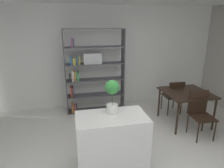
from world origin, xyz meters
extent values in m
plane|color=silver|center=(0.00, 0.00, 0.00)|extent=(9.10, 9.10, 0.00)
cube|color=white|center=(0.00, 2.71, 1.35)|extent=(6.62, 0.06, 2.70)
cube|color=white|center=(-0.21, 0.13, 0.44)|extent=(1.09, 0.62, 0.89)
cylinder|color=white|center=(-0.17, 0.26, 0.95)|extent=(0.18, 0.18, 0.13)
cylinder|color=#476633|center=(-0.17, 0.26, 1.12)|extent=(0.01, 0.01, 0.21)
sphere|color=#33883A|center=(-0.17, 0.26, 1.31)|extent=(0.22, 0.22, 0.22)
cube|color=#4C4C51|center=(-0.92, 2.30, 1.06)|extent=(0.02, 0.31, 2.12)
cube|color=#4C4C51|center=(0.55, 2.30, 1.06)|extent=(0.02, 0.31, 2.12)
cube|color=#4C4C51|center=(-0.19, 2.30, 2.11)|extent=(1.49, 0.31, 0.02)
cube|color=#4C4C51|center=(-0.19, 2.30, 0.01)|extent=(1.49, 0.31, 0.02)
cube|color=#4C4C51|center=(-0.19, 2.30, 0.44)|extent=(1.45, 0.31, 0.02)
cube|color=#4C4C51|center=(-0.19, 2.30, 0.85)|extent=(1.45, 0.31, 0.02)
cube|color=#4C4C51|center=(-0.19, 2.30, 1.27)|extent=(1.45, 0.31, 0.02)
cube|color=#4C4C51|center=(-0.19, 2.30, 1.68)|extent=(1.45, 0.31, 0.02)
cube|color=orange|center=(-0.80, 2.30, 0.12)|extent=(0.04, 0.25, 0.19)
cube|color=red|center=(-0.74, 2.30, 0.10)|extent=(0.03, 0.25, 0.16)
cube|color=#38383D|center=(-0.69, 2.30, 0.10)|extent=(0.04, 0.25, 0.16)
cube|color=red|center=(-0.81, 2.30, 0.58)|extent=(0.04, 0.25, 0.26)
cube|color=#38383D|center=(-0.76, 2.30, 0.57)|extent=(0.04, 0.25, 0.25)
cube|color=#38383D|center=(-0.81, 2.30, 0.93)|extent=(0.03, 0.25, 0.14)
cube|color=silver|center=(-0.74, 2.30, 0.99)|extent=(0.04, 0.25, 0.26)
cube|color=orange|center=(-0.69, 2.30, 0.98)|extent=(0.03, 0.25, 0.23)
cube|color=#338E4C|center=(-0.62, 2.30, 0.97)|extent=(0.05, 0.25, 0.21)
cube|color=#2D6BAD|center=(-0.76, 2.30, 1.37)|extent=(0.05, 0.25, 0.19)
cube|color=gold|center=(-0.69, 2.30, 1.36)|extent=(0.06, 0.25, 0.16)
cube|color=#2D6BAD|center=(-0.61, 2.30, 1.38)|extent=(0.04, 0.25, 0.20)
cube|color=gold|center=(-0.57, 2.30, 1.36)|extent=(0.03, 0.25, 0.17)
cube|color=#8E4793|center=(-0.72, 2.30, 1.80)|extent=(0.04, 0.25, 0.21)
cube|color=#38383D|center=(-0.68, 2.30, 1.79)|extent=(0.03, 0.25, 0.19)
cube|color=#B7BABC|center=(-0.24, 2.30, 1.41)|extent=(0.44, 0.27, 0.26)
cube|color=black|center=(1.73, 1.17, 0.75)|extent=(0.98, 0.98, 0.03)
cylinder|color=black|center=(1.30, 0.74, 0.37)|extent=(0.04, 0.04, 0.73)
cylinder|color=black|center=(2.16, 0.74, 0.37)|extent=(0.04, 0.04, 0.73)
cylinder|color=black|center=(1.30, 1.60, 0.37)|extent=(0.04, 0.04, 0.73)
cylinder|color=black|center=(2.16, 1.60, 0.37)|extent=(0.04, 0.04, 0.73)
cube|color=black|center=(1.73, 0.56, 0.45)|extent=(0.44, 0.47, 0.03)
cube|color=black|center=(1.74, 0.77, 0.70)|extent=(0.42, 0.06, 0.47)
cylinder|color=black|center=(1.54, 0.38, 0.22)|extent=(0.03, 0.03, 0.44)
cylinder|color=black|center=(1.89, 0.36, 0.22)|extent=(0.03, 0.03, 0.44)
cylinder|color=black|center=(1.56, 0.77, 0.22)|extent=(0.03, 0.03, 0.44)
cylinder|color=black|center=(1.92, 0.75, 0.22)|extent=(0.03, 0.03, 0.44)
cube|color=black|center=(1.73, 1.78, 0.45)|extent=(0.42, 0.47, 0.03)
cube|color=black|center=(1.72, 1.57, 0.67)|extent=(0.41, 0.04, 0.41)
cylinder|color=black|center=(1.91, 1.98, 0.22)|extent=(0.03, 0.03, 0.43)
cylinder|color=black|center=(1.56, 1.99, 0.22)|extent=(0.03, 0.03, 0.43)
cylinder|color=black|center=(1.90, 1.58, 0.22)|extent=(0.03, 0.03, 0.43)
cylinder|color=black|center=(1.55, 1.59, 0.22)|extent=(0.03, 0.03, 0.43)
camera|label=1|loc=(-0.76, -2.48, 2.24)|focal=31.18mm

